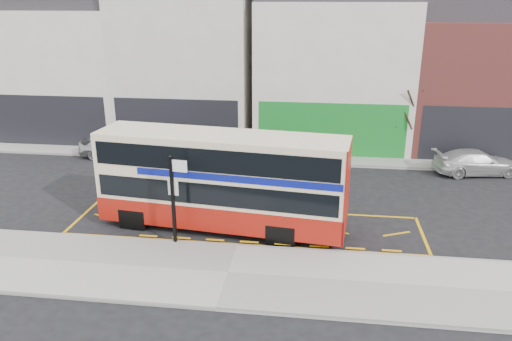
# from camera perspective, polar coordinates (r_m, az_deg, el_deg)

# --- Properties ---
(ground) EXTENTS (120.00, 120.00, 0.00)m
(ground) POSITION_cam_1_polar(r_m,az_deg,el_deg) (18.99, -1.95, -8.36)
(ground) COLOR black
(ground) RESTS_ON ground
(pavement) EXTENTS (40.00, 4.00, 0.15)m
(pavement) POSITION_cam_1_polar(r_m,az_deg,el_deg) (16.98, -3.22, -11.72)
(pavement) COLOR #A39F9B
(pavement) RESTS_ON ground
(kerb) EXTENTS (40.00, 0.15, 0.15)m
(kerb) POSITION_cam_1_polar(r_m,az_deg,el_deg) (18.63, -2.14, -8.69)
(kerb) COLOR gray
(kerb) RESTS_ON ground
(far_pavement) EXTENTS (50.00, 3.00, 0.15)m
(far_pavement) POSITION_cam_1_polar(r_m,az_deg,el_deg) (29.06, 1.54, 1.85)
(far_pavement) COLOR #A39F9B
(far_pavement) RESTS_ON ground
(road_markings) EXTENTS (14.00, 3.40, 0.01)m
(road_markings) POSITION_cam_1_polar(r_m,az_deg,el_deg) (20.40, -1.22, -6.27)
(road_markings) COLOR #DCA00B
(road_markings) RESTS_ON ground
(terrace_far_left) EXTENTS (8.00, 8.01, 10.80)m
(terrace_far_left) POSITION_cam_1_polar(r_m,az_deg,el_deg) (35.74, -20.22, 11.80)
(terrace_far_left) COLOR silver
(terrace_far_left) RESTS_ON ground
(terrace_left) EXTENTS (8.00, 8.01, 11.80)m
(terrace_left) POSITION_cam_1_polar(r_m,az_deg,el_deg) (32.82, -7.48, 13.09)
(terrace_left) COLOR silver
(terrace_left) RESTS_ON ground
(terrace_green_shop) EXTENTS (9.00, 8.01, 11.30)m
(terrace_green_shop) POSITION_cam_1_polar(r_m,az_deg,el_deg) (31.79, 8.82, 12.38)
(terrace_green_shop) COLOR silver
(terrace_green_shop) RESTS_ON ground
(terrace_right) EXTENTS (9.00, 8.01, 10.30)m
(terrace_right) POSITION_cam_1_polar(r_m,az_deg,el_deg) (33.29, 24.70, 10.31)
(terrace_right) COLOR #A14640
(terrace_right) RESTS_ON ground
(double_decker_bus) EXTENTS (9.92, 3.34, 3.88)m
(double_decker_bus) POSITION_cam_1_polar(r_m,az_deg,el_deg) (19.46, -3.84, -1.10)
(double_decker_bus) COLOR beige
(double_decker_bus) RESTS_ON ground
(bus_stop_post) EXTENTS (0.82, 0.20, 3.34)m
(bus_stop_post) POSITION_cam_1_polar(r_m,az_deg,el_deg) (18.23, -9.32, -2.46)
(bus_stop_post) COLOR black
(bus_stop_post) RESTS_ON pavement
(car_silver) EXTENTS (4.02, 1.74, 1.35)m
(car_silver) POSITION_cam_1_polar(r_m,az_deg,el_deg) (29.76, -15.81, 2.73)
(car_silver) COLOR #A2A3A6
(car_silver) RESTS_ON ground
(car_grey) EXTENTS (3.98, 1.75, 1.27)m
(car_grey) POSITION_cam_1_polar(r_m,az_deg,el_deg) (28.15, -5.62, 2.37)
(car_grey) COLOR #3D3E44
(car_grey) RESTS_ON ground
(car_white) EXTENTS (4.60, 2.49, 1.27)m
(car_white) POSITION_cam_1_polar(r_m,az_deg,el_deg) (28.34, 23.89, 0.86)
(car_white) COLOR silver
(car_white) RESTS_ON ground
(street_tree_left) EXTENTS (2.48, 2.48, 5.36)m
(street_tree_left) POSITION_cam_1_polar(r_m,az_deg,el_deg) (34.69, -26.31, 8.83)
(street_tree_left) COLOR #2F2115
(street_tree_left) RESTS_ON ground
(street_tree_right) EXTENTS (2.40, 2.40, 5.18)m
(street_tree_right) POSITION_cam_1_polar(r_m,az_deg,el_deg) (29.09, 17.03, 8.05)
(street_tree_right) COLOR #2F2115
(street_tree_right) RESTS_ON ground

